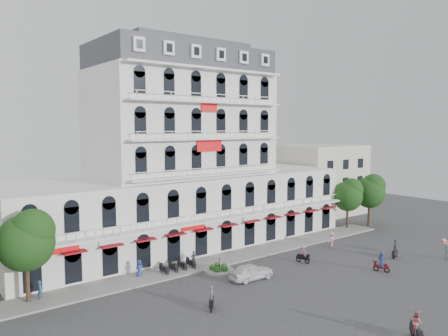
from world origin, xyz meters
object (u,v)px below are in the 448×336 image
at_px(rider_west, 211,299).
at_px(balloon_vendor, 448,249).
at_px(rider_east, 382,262).
at_px(rider_northeast, 395,248).
at_px(rider_southwest, 417,325).
at_px(rider_center, 303,254).
at_px(parked_car, 251,272).

distance_m(rider_west, balloon_vendor, 29.95).
distance_m(rider_east, rider_northeast, 5.85).
bearing_deg(rider_northeast, rider_west, -19.37).
height_order(rider_southwest, rider_center, rider_southwest).
distance_m(rider_east, balloon_vendor, 9.97).
bearing_deg(rider_east, parked_car, 39.20).
height_order(rider_northeast, balloon_vendor, balloon_vendor).
height_order(rider_center, balloon_vendor, balloon_vendor).
distance_m(rider_northeast, balloon_vendor, 5.82).
xyz_separation_m(rider_east, rider_center, (-4.21, 7.16, -0.08)).
distance_m(rider_west, rider_center, 16.02).
relative_size(rider_west, rider_east, 0.94).
xyz_separation_m(rider_east, rider_northeast, (5.57, 1.81, 0.03)).
bearing_deg(rider_center, balloon_vendor, 42.17).
bearing_deg(rider_southwest, rider_center, 13.32).
bearing_deg(rider_center, parked_car, -99.99).
distance_m(rider_southwest, balloon_vendor, 22.22).
xyz_separation_m(rider_west, rider_east, (19.73, -3.22, 0.19)).
xyz_separation_m(parked_car, rider_west, (-7.38, -3.42, 0.12)).
relative_size(rider_west, rider_southwest, 0.96).
distance_m(rider_west, rider_southwest, 15.70).
bearing_deg(rider_northeast, rider_east, 1.83).
height_order(parked_car, rider_east, rider_east).
distance_m(parked_car, rider_northeast, 18.57).
height_order(rider_southwest, rider_east, rider_east).
bearing_deg(rider_west, rider_northeast, -54.14).
xyz_separation_m(rider_northeast, balloon_vendor, (4.14, -4.09, 0.16)).
relative_size(rider_east, rider_northeast, 0.97).
xyz_separation_m(rider_southwest, rider_northeast, (16.72, 11.74, 0.03)).
bearing_deg(rider_northeast, parked_car, -31.26).
relative_size(rider_southwest, rider_east, 0.99).
xyz_separation_m(parked_car, rider_east, (12.36, -6.64, 0.30)).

